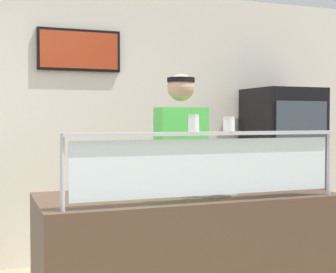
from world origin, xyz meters
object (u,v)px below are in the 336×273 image
(pepper_flake_shaker, at_px, (229,125))
(pizza_tray, at_px, (205,190))
(parmesan_shaker, at_px, (194,124))
(drink_fridge, at_px, (282,171))
(worker_figure, at_px, (182,171))
(pizza_server, at_px, (203,187))

(pepper_flake_shaker, bearing_deg, pizza_tray, 90.28)
(parmesan_shaker, height_order, drink_fridge, drink_fridge)
(pizza_tray, relative_size, worker_figure, 0.23)
(pepper_flake_shaker, bearing_deg, pizza_server, 94.92)
(pizza_server, height_order, drink_fridge, drink_fridge)
(pizza_tray, relative_size, drink_fridge, 0.24)
(pizza_server, bearing_deg, pepper_flake_shaker, -70.02)
(parmesan_shaker, height_order, pepper_flake_shaker, parmesan_shaker)
(pizza_tray, bearing_deg, drink_fridge, 44.84)
(worker_figure, height_order, drink_fridge, worker_figure)
(pizza_tray, height_order, parmesan_shaker, parmesan_shaker)
(pepper_flake_shaker, bearing_deg, parmesan_shaker, 180.00)
(parmesan_shaker, relative_size, worker_figure, 0.05)
(pizza_server, xyz_separation_m, drink_fridge, (1.65, 1.63, -0.13))
(worker_figure, bearing_deg, pizza_tray, -100.85)
(pizza_tray, distance_m, pizza_server, 0.04)
(parmesan_shaker, distance_m, pepper_flake_shaker, 0.22)
(pizza_server, relative_size, drink_fridge, 0.16)
(pizza_server, distance_m, parmesan_shaker, 0.53)
(pepper_flake_shaker, bearing_deg, drink_fridge, 49.93)
(pizza_server, height_order, pepper_flake_shaker, pepper_flake_shaker)
(pizza_tray, relative_size, pepper_flake_shaker, 4.86)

